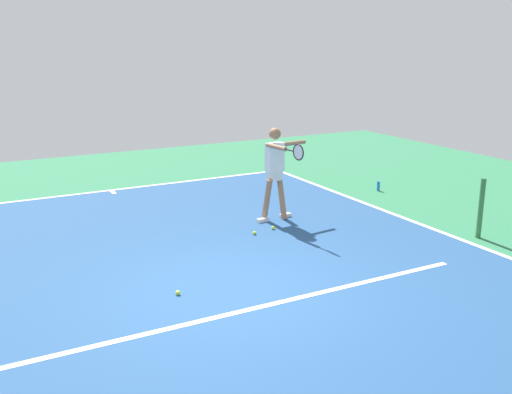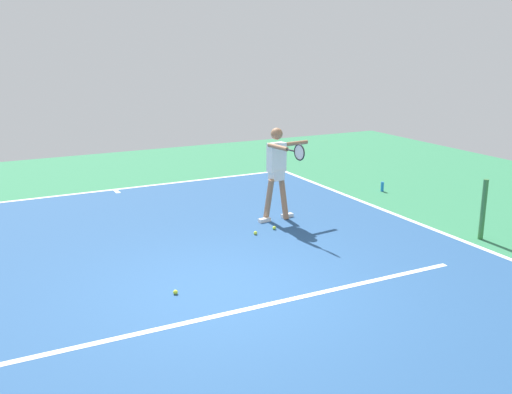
# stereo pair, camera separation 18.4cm
# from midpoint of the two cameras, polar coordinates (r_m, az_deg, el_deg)

# --- Properties ---
(ground_plane) EXTENTS (22.03, 22.03, 0.00)m
(ground_plane) POSITION_cam_midpoint_polar(r_m,az_deg,el_deg) (8.23, -3.13, -9.12)
(ground_plane) COLOR #2D754C
(court_surface) EXTENTS (9.07, 12.85, 0.00)m
(court_surface) POSITION_cam_midpoint_polar(r_m,az_deg,el_deg) (8.23, -3.13, -9.11)
(court_surface) COLOR navy
(court_surface) RESTS_ON ground_plane
(court_line_baseline_near) EXTENTS (9.07, 0.10, 0.01)m
(court_line_baseline_near) POSITION_cam_midpoint_polar(r_m,az_deg,el_deg) (13.98, -14.31, 0.64)
(court_line_baseline_near) COLOR white
(court_line_baseline_near) RESTS_ON ground_plane
(court_line_sideline_left) EXTENTS (0.10, 12.85, 0.01)m
(court_line_sideline_left) POSITION_cam_midpoint_polar(r_m,az_deg,el_deg) (10.77, 19.05, -4.01)
(court_line_sideline_left) COLOR white
(court_line_sideline_left) RESTS_ON ground_plane
(court_line_service) EXTENTS (6.80, 0.10, 0.01)m
(court_line_service) POSITION_cam_midpoint_polar(r_m,az_deg,el_deg) (7.72, -1.10, -10.81)
(court_line_service) COLOR white
(court_line_service) RESTS_ON ground_plane
(court_line_centre_mark) EXTENTS (0.10, 0.30, 0.01)m
(court_line_centre_mark) POSITION_cam_midpoint_polar(r_m,az_deg,el_deg) (13.79, -14.10, 0.46)
(court_line_centre_mark) COLOR white
(court_line_centre_mark) RESTS_ON ground_plane
(net_post) EXTENTS (0.09, 0.09, 1.07)m
(net_post) POSITION_cam_midpoint_polar(r_m,az_deg,el_deg) (10.87, 20.55, -1.03)
(net_post) COLOR #38753D
(net_post) RESTS_ON ground_plane
(tennis_player) EXTENTS (1.11, 1.24, 1.80)m
(tennis_player) POSITION_cam_midpoint_polar(r_m,az_deg,el_deg) (11.08, 1.48, 2.90)
(tennis_player) COLOR #9E7051
(tennis_player) RESTS_ON ground_plane
(tennis_ball_centre_court) EXTENTS (0.07, 0.07, 0.07)m
(tennis_ball_centre_court) POSITION_cam_midpoint_polar(r_m,az_deg,el_deg) (8.17, -8.24, -9.20)
(tennis_ball_centre_court) COLOR #CCE033
(tennis_ball_centre_court) RESTS_ON ground_plane
(tennis_ball_by_sideline) EXTENTS (0.07, 0.07, 0.07)m
(tennis_ball_by_sideline) POSITION_cam_midpoint_polar(r_m,az_deg,el_deg) (10.48, -0.64, -3.51)
(tennis_ball_by_sideline) COLOR #C6E53D
(tennis_ball_by_sideline) RESTS_ON ground_plane
(tennis_ball_by_baseline) EXTENTS (0.07, 0.07, 0.07)m
(tennis_ball_by_baseline) POSITION_cam_midpoint_polar(r_m,az_deg,el_deg) (10.76, 1.18, -3.01)
(tennis_ball_by_baseline) COLOR #C6E53D
(tennis_ball_by_baseline) RESTS_ON ground_plane
(water_bottle) EXTENTS (0.07, 0.07, 0.22)m
(water_bottle) POSITION_cam_midpoint_polar(r_m,az_deg,el_deg) (13.76, 11.43, 1.05)
(water_bottle) COLOR blue
(water_bottle) RESTS_ON ground_plane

